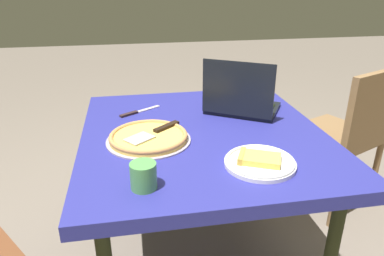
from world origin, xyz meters
TOP-DOWN VIEW (x-y plane):
  - dining_table at (0.00, 0.00)m, footprint 1.04×0.95m
  - laptop at (0.17, -0.21)m, footprint 0.37×0.39m
  - pizza_plate at (-0.30, -0.13)m, footprint 0.23×0.23m
  - pizza_tray at (-0.05, 0.22)m, footprint 0.32×0.32m
  - table_knife at (0.25, 0.26)m, footprint 0.13×0.19m
  - drink_cup at (-0.37, 0.26)m, footprint 0.08×0.08m
  - chair_far at (0.34, -0.88)m, footprint 0.53×0.53m

SIDE VIEW (x-z plane):
  - chair_far at x=0.34m, z-range 0.07..0.91m
  - dining_table at x=0.00m, z-range 0.29..0.99m
  - table_knife at x=0.25m, z-range 0.70..0.71m
  - pizza_plate at x=-0.30m, z-range 0.70..0.74m
  - pizza_tray at x=-0.05m, z-range 0.70..0.74m
  - drink_cup at x=-0.37m, z-range 0.70..0.79m
  - laptop at x=0.17m, z-range 0.63..0.88m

